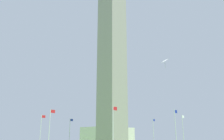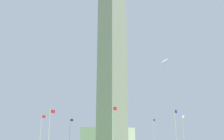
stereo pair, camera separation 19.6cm
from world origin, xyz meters
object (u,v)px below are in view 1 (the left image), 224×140
Objects in this scene: flagpole_n at (154,132)px; flagpole_ne at (112,132)px; flagpole_s at (50,129)px; flagpole_w at (176,129)px; flagpole_sw at (113,128)px; flagpole_se at (41,130)px; flagpole_e at (70,132)px; obelisk_monument at (112,50)px; distant_building at (108,136)px; kite_white_diamond at (165,61)px; flagpole_nw at (183,130)px.

flagpole_n and flagpole_ne have the same top height.
flagpole_w is (17.68, -17.68, 0.00)m from flagpole_s.
flagpole_w is (12.50, -5.18, 0.00)m from flagpole_sw.
flagpole_se is at bearing 112.50° from flagpole_w.
flagpole_ne and flagpole_w have the same top height.
flagpole_s is at bearing -135.00° from flagpole_e.
flagpole_sw is at bearing -134.87° from obelisk_monument.
obelisk_monument is at bearing 90.18° from flagpole_w.
obelisk_monument reaches higher than distant_building.
obelisk_monument is 29.25× the size of kite_white_diamond.
flagpole_n is at bearing 22.50° from flagpole_sw.
obelisk_monument is at bearing -90.18° from flagpole_e.
obelisk_monument is 27.72m from flagpole_n.
flagpole_s is 1.00× the size of flagpole_sw.
flagpole_se is at bearing 180.00° from flagpole_ne.
flagpole_se is 1.00× the size of flagpole_nw.
obelisk_monument reaches higher than flagpole_nw.
flagpole_s is (-30.17, -12.50, 0.00)m from flagpole_ne.
flagpole_n is 35.35m from flagpole_s.
kite_white_diamond is at bearing -127.72° from distant_building.
flagpole_e is 32.66m from flagpole_sw.
flagpole_sw is 0.35× the size of distant_building.
flagpole_ne and flagpole_se have the same top height.
flagpole_n reaches higher than distant_building.
flagpole_nw is (25.00, -0.00, 0.00)m from flagpole_sw.
distant_building is (50.57, 65.38, -12.09)m from kite_white_diamond.
flagpole_e is 4.79× the size of kite_white_diamond.
flagpole_nw is at bearing -112.50° from flagpole_n.
distant_building is (42.13, 44.04, -22.08)m from obelisk_monument.
flagpole_n is 25.00m from flagpole_w.
flagpole_w is at bearing -45.00° from flagpole_s.
flagpole_e is 1.00× the size of flagpole_sw.
flagpole_e is 35.35m from flagpole_w.
flagpole_s is 74.23m from distant_building.
distant_building is at bearing 46.01° from flagpole_sw.
flagpole_s is at bearing 112.50° from flagpole_sw.
flagpole_nw is at bearing -67.50° from flagpole_e.
distant_building is at bearing 46.84° from flagpole_ne.
flagpole_w is at bearing -124.29° from distant_building.
flagpole_sw reaches higher than distant_building.
flagpole_s is 1.00× the size of flagpole_nw.
flagpole_sw and flagpole_w have the same top height.
flagpole_n is 13.53m from flagpole_nw.
flagpole_ne is 4.79× the size of kite_white_diamond.
flagpole_n is at bearing -118.99° from distant_building.
flagpole_sw and flagpole_nw have the same top height.
obelisk_monument reaches higher than flagpole_sw.
flagpole_w is at bearing -67.50° from flagpole_se.
flagpole_nw is (12.50, -30.17, 0.00)m from flagpole_e.
flagpole_n is at bearing 67.50° from flagpole_nw.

